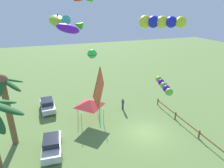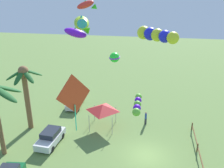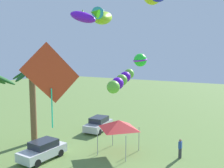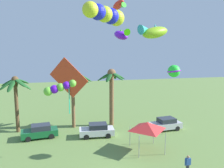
% 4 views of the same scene
% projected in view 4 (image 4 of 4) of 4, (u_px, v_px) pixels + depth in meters
% --- Properties ---
extents(palm_tree_0, '(3.85, 3.68, 7.47)m').
position_uv_depth(palm_tree_0, '(112.00, 85.00, 28.28)').
color(palm_tree_0, brown).
rests_on(palm_tree_0, ground).
extents(palm_tree_1, '(4.94, 5.04, 7.53)m').
position_uv_depth(palm_tree_1, '(73.00, 81.00, 27.35)').
color(palm_tree_1, brown).
rests_on(palm_tree_1, ground).
extents(palm_tree_2, '(3.77, 3.70, 6.79)m').
position_uv_depth(palm_tree_2, '(16.00, 89.00, 25.76)').
color(palm_tree_2, brown).
rests_on(palm_tree_2, ground).
extents(parked_car_0, '(4.03, 2.01, 1.51)m').
position_uv_depth(parked_car_0, '(97.00, 130.00, 24.92)').
color(parked_car_0, silver).
rests_on(parked_car_0, ground).
extents(parked_car_1, '(4.01, 1.98, 1.51)m').
position_uv_depth(parked_car_1, '(166.00, 124.00, 27.09)').
color(parked_car_1, '#BCBCC1').
rests_on(parked_car_1, ground).
extents(parked_car_2, '(4.06, 2.12, 1.51)m').
position_uv_depth(parked_car_2, '(40.00, 131.00, 24.52)').
color(parked_car_2, '#145B2D').
rests_on(parked_car_2, ground).
extents(spectator_0, '(0.55, 0.26, 1.59)m').
position_uv_depth(spectator_0, '(188.00, 165.00, 17.03)').
color(spectator_0, '#38383D').
rests_on(spectator_0, ground).
extents(festival_tent, '(2.86, 2.86, 2.85)m').
position_uv_depth(festival_tent, '(147.00, 126.00, 21.13)').
color(festival_tent, '#9E9EA3').
rests_on(festival_tent, ground).
extents(kite_fish_0, '(1.47, 2.63, 1.35)m').
position_uv_depth(kite_fish_0, '(122.00, 35.00, 21.25)').
color(kite_fish_0, '#6E16E0').
extents(kite_tube_1, '(2.13, 0.59, 1.02)m').
position_uv_depth(kite_tube_1, '(59.00, 88.00, 14.40)').
color(kite_tube_1, '#6AC838').
extents(kite_fish_2, '(3.92, 2.53, 1.74)m').
position_uv_depth(kite_fish_2, '(154.00, 32.00, 22.61)').
color(kite_fish_2, '#97CD22').
extents(kite_diamond_3, '(3.31, 1.76, 5.14)m').
position_uv_depth(kite_diamond_3, '(69.00, 79.00, 19.47)').
color(kite_diamond_3, red).
extents(kite_tube_4, '(3.06, 3.15, 1.07)m').
position_uv_depth(kite_tube_4, '(106.00, 15.00, 13.49)').
color(kite_tube_4, '#CEDF28').
extents(kite_ball_5, '(1.70, 1.70, 1.13)m').
position_uv_depth(kite_ball_5, '(174.00, 71.00, 19.90)').
color(kite_ball_5, '#27EE36').
extents(kite_fish_6, '(1.19, 1.93, 1.05)m').
position_uv_depth(kite_fish_6, '(119.00, 5.00, 19.62)').
color(kite_fish_6, red).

